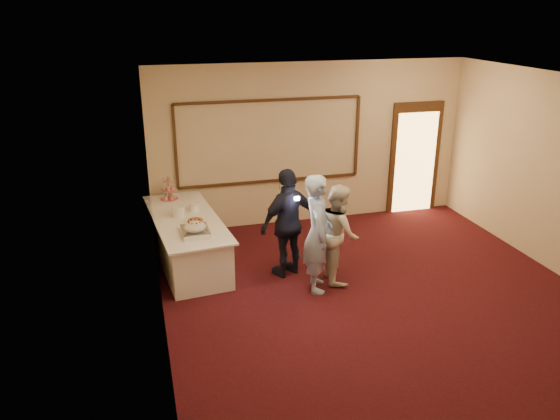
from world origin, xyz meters
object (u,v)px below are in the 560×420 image
at_px(guest, 288,223).
at_px(man, 318,233).
at_px(tart, 195,222).
at_px(plate_stack_a, 178,211).
at_px(plate_stack_b, 194,207).
at_px(cupcake_stand, 168,190).
at_px(buffet_table, 187,240).
at_px(pavlova_tray, 195,229).
at_px(woman, 339,233).

bearing_deg(guest, man, 94.19).
height_order(tart, man, man).
distance_m(plate_stack_a, tart, 0.43).
relative_size(plate_stack_b, guest, 0.10).
bearing_deg(plate_stack_b, cupcake_stand, 116.83).
distance_m(buffet_table, cupcake_stand, 1.12).
distance_m(pavlova_tray, plate_stack_a, 0.81).
bearing_deg(pavlova_tray, cupcake_stand, 98.67).
height_order(pavlova_tray, tart, pavlova_tray).
bearing_deg(cupcake_stand, plate_stack_b, -63.17).
bearing_deg(tart, woman, -23.83).
xyz_separation_m(plate_stack_b, guest, (1.29, -1.09, 0.00)).
height_order(cupcake_stand, tart, cupcake_stand).
relative_size(tart, man, 0.16).
xyz_separation_m(buffet_table, cupcake_stand, (-0.18, 0.97, 0.54)).
distance_m(cupcake_stand, woman, 3.16).
relative_size(cupcake_stand, plate_stack_a, 2.14).
bearing_deg(pavlova_tray, woman, -12.68).
bearing_deg(pavlova_tray, man, -21.97).
bearing_deg(pavlova_tray, plate_stack_b, 83.89).
relative_size(woman, guest, 0.89).
xyz_separation_m(pavlova_tray, man, (1.66, -0.67, 0.02)).
distance_m(tart, man, 1.95).
xyz_separation_m(plate_stack_b, woman, (1.96, -1.43, -0.09)).
distance_m(buffet_table, woman, 2.47).
bearing_deg(buffet_table, tart, -66.65).
height_order(pavlova_tray, cupcake_stand, cupcake_stand).
bearing_deg(plate_stack_b, buffet_table, -124.65).
bearing_deg(guest, tart, -44.36).
bearing_deg(plate_stack_a, guest, -30.24).
xyz_separation_m(tart, woman, (2.01, -0.89, -0.05)).
bearing_deg(plate_stack_b, tart, -95.49).
xyz_separation_m(buffet_table, plate_stack_a, (-0.10, 0.08, 0.47)).
bearing_deg(tart, guest, -22.13).
bearing_deg(woman, cupcake_stand, 52.43).
bearing_deg(tart, cupcake_stand, 103.79).
bearing_deg(woman, buffet_table, 66.30).
relative_size(buffet_table, woman, 1.76).
height_order(buffet_table, plate_stack_b, plate_stack_b).
distance_m(man, guest, 0.62).
height_order(cupcake_stand, plate_stack_a, cupcake_stand).
distance_m(woman, guest, 0.77).
relative_size(cupcake_stand, woman, 0.30).
height_order(plate_stack_a, plate_stack_b, plate_stack_a).
distance_m(tart, woman, 2.20).
bearing_deg(plate_stack_b, woman, -36.12).
bearing_deg(woman, plate_stack_a, 65.83).
height_order(pavlova_tray, plate_stack_a, pavlova_tray).
distance_m(plate_stack_b, tart, 0.55).
bearing_deg(plate_stack_b, man, -46.40).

